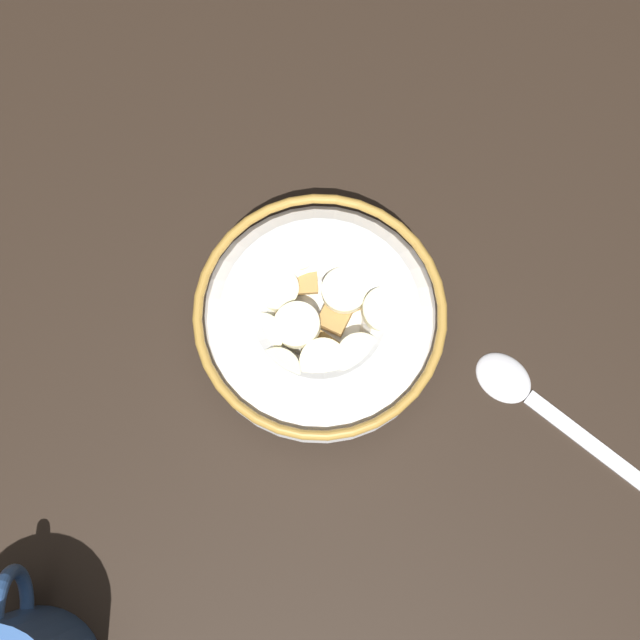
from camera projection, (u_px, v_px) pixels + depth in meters
The scene contains 3 objects.
ground_plane at pixel (320, 335), 52.59cm from camera, with size 138.45×138.45×2.00cm, color black.
cereal_bowl at pixel (320, 321), 48.91cm from camera, with size 15.45×15.45×5.13cm.
spoon at pixel (535, 400), 50.15cm from camera, with size 11.93×12.81×0.80cm.
Camera 1 is at (-12.08, 0.72, 50.19)cm, focal length 43.64 mm.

